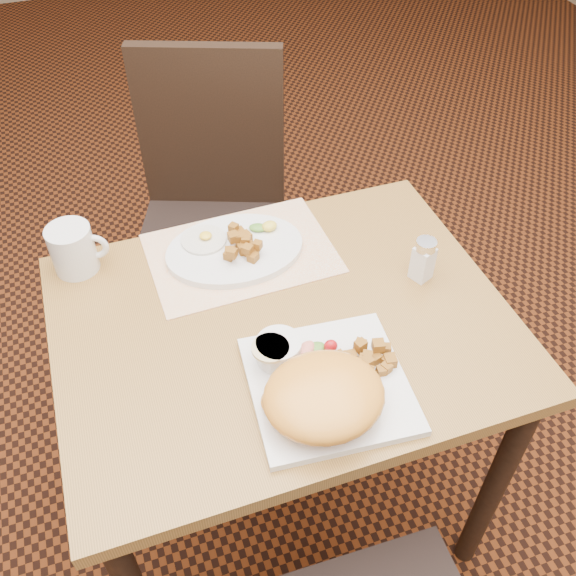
# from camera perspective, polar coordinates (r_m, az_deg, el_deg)

# --- Properties ---
(ground) EXTENTS (8.00, 8.00, 0.00)m
(ground) POSITION_cam_1_polar(r_m,az_deg,el_deg) (1.91, -0.28, -18.20)
(ground) COLOR black
(ground) RESTS_ON ground
(table) EXTENTS (0.90, 0.70, 0.75)m
(table) POSITION_cam_1_polar(r_m,az_deg,el_deg) (1.36, -0.38, -5.97)
(table) COLOR olive
(table) RESTS_ON ground
(chair_far) EXTENTS (0.55, 0.55, 0.97)m
(chair_far) POSITION_cam_1_polar(r_m,az_deg,el_deg) (1.92, -6.80, 7.48)
(chair_far) COLOR black
(chair_far) RESTS_ON ground
(placemat) EXTENTS (0.41, 0.29, 0.00)m
(placemat) POSITION_cam_1_polar(r_m,az_deg,el_deg) (1.43, -4.20, 3.11)
(placemat) COLOR white
(placemat) RESTS_ON table
(plate_square) EXTENTS (0.30, 0.30, 0.02)m
(plate_square) POSITION_cam_1_polar(r_m,az_deg,el_deg) (1.17, 3.60, -8.60)
(plate_square) COLOR silver
(plate_square) RESTS_ON table
(plate_oval) EXTENTS (0.31, 0.23, 0.02)m
(plate_oval) POSITION_cam_1_polar(r_m,az_deg,el_deg) (1.42, -4.75, 3.41)
(plate_oval) COLOR silver
(plate_oval) RESTS_ON placemat
(hollandaise_mound) EXTENTS (0.21, 0.19, 0.08)m
(hollandaise_mound) POSITION_cam_1_polar(r_m,az_deg,el_deg) (1.10, 3.11, -9.62)
(hollandaise_mound) COLOR #F29E2F
(hollandaise_mound) RESTS_ON plate_square
(ramekin) EXTENTS (0.09, 0.08, 0.05)m
(ramekin) POSITION_cam_1_polar(r_m,az_deg,el_deg) (1.18, -0.89, -5.51)
(ramekin) COLOR silver
(ramekin) RESTS_ON plate_square
(garnish_sq) EXTENTS (0.10, 0.06, 0.03)m
(garnish_sq) POSITION_cam_1_polar(r_m,az_deg,el_deg) (1.20, 2.22, -5.50)
(garnish_sq) COLOR #387223
(garnish_sq) RESTS_ON plate_square
(fried_egg) EXTENTS (0.10, 0.10, 0.02)m
(fried_egg) POSITION_cam_1_polar(r_m,az_deg,el_deg) (1.44, -7.47, 4.31)
(fried_egg) COLOR white
(fried_egg) RESTS_ON plate_oval
(garnish_ov) EXTENTS (0.07, 0.05, 0.02)m
(garnish_ov) POSITION_cam_1_polar(r_m,az_deg,el_deg) (1.45, -2.07, 5.48)
(garnish_ov) COLOR #387223
(garnish_ov) RESTS_ON plate_oval
(salt_shaker) EXTENTS (0.06, 0.06, 0.10)m
(salt_shaker) POSITION_cam_1_polar(r_m,az_deg,el_deg) (1.36, 11.94, 2.55)
(salt_shaker) COLOR white
(salt_shaker) RESTS_ON table
(coffee_mug) EXTENTS (0.12, 0.09, 0.11)m
(coffee_mug) POSITION_cam_1_polar(r_m,az_deg,el_deg) (1.43, -18.51, 3.31)
(coffee_mug) COLOR silver
(coffee_mug) RESTS_ON table
(home_fries_sq) EXTENTS (0.12, 0.10, 0.04)m
(home_fries_sq) POSITION_cam_1_polar(r_m,az_deg,el_deg) (1.18, 6.81, -6.53)
(home_fries_sq) COLOR #9F6319
(home_fries_sq) RESTS_ON plate_square
(home_fries_ov) EXTENTS (0.09, 0.12, 0.04)m
(home_fries_ov) POSITION_cam_1_polar(r_m,az_deg,el_deg) (1.40, -4.02, 3.84)
(home_fries_ov) COLOR #9F6319
(home_fries_ov) RESTS_ON plate_oval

